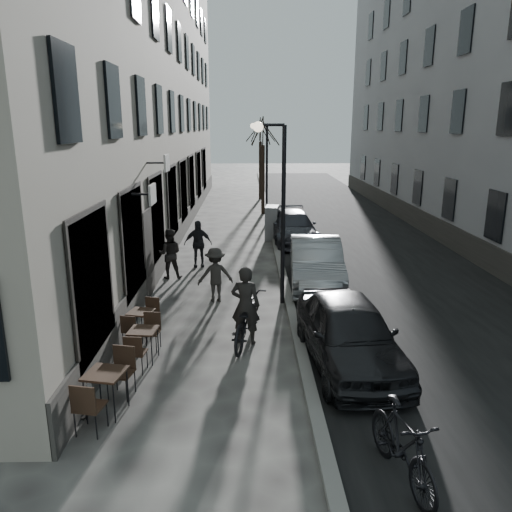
{
  "coord_description": "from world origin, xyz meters",
  "views": [
    {
      "loc": [
        -0.99,
        -7.64,
        5.0
      ],
      "look_at": [
        -0.78,
        4.51,
        1.8
      ],
      "focal_mm": 35.0,
      "sensor_mm": 36.0,
      "label": 1
    }
  ],
  "objects_px": {
    "bistro_set_b": "(144,342)",
    "pedestrian_mid": "(215,275)",
    "car_mid": "(316,262)",
    "sign_board": "(80,389)",
    "pedestrian_near": "(170,254)",
    "tree_far": "(260,130)",
    "bicycle": "(246,320)",
    "utility_cabinet": "(272,223)",
    "car_near": "(349,333)",
    "moped": "(402,445)",
    "car_far": "(293,227)",
    "bistro_set_a": "(106,388)",
    "streetlamp_far": "(263,162)",
    "pedestrian_far": "(198,244)",
    "bistro_set_c": "(141,322)",
    "tree_near": "(263,131)",
    "streetlamp_near": "(277,194)"
  },
  "relations": [
    {
      "from": "bistro_set_b",
      "to": "pedestrian_mid",
      "type": "distance_m",
      "value": 4.02
    },
    {
      "from": "car_mid",
      "to": "pedestrian_mid",
      "type": "bearing_deg",
      "value": -150.77
    },
    {
      "from": "bistro_set_b",
      "to": "utility_cabinet",
      "type": "height_order",
      "value": "utility_cabinet"
    },
    {
      "from": "bistro_set_a",
      "to": "bistro_set_b",
      "type": "distance_m",
      "value": 2.09
    },
    {
      "from": "streetlamp_far",
      "to": "bistro_set_b",
      "type": "relative_size",
      "value": 3.47
    },
    {
      "from": "streetlamp_far",
      "to": "moped",
      "type": "bearing_deg",
      "value": -85.98
    },
    {
      "from": "streetlamp_near",
      "to": "moped",
      "type": "height_order",
      "value": "streetlamp_near"
    },
    {
      "from": "pedestrian_far",
      "to": "car_near",
      "type": "relative_size",
      "value": 0.39
    },
    {
      "from": "tree_near",
      "to": "tree_far",
      "type": "xyz_separation_m",
      "value": [
        0.0,
        6.0,
        0.0
      ]
    },
    {
      "from": "streetlamp_near",
      "to": "bistro_set_a",
      "type": "xyz_separation_m",
      "value": [
        -3.34,
        -5.66,
        -2.67
      ]
    },
    {
      "from": "bicycle",
      "to": "car_mid",
      "type": "xyz_separation_m",
      "value": [
        2.24,
        4.4,
        0.17
      ]
    },
    {
      "from": "streetlamp_far",
      "to": "tree_near",
      "type": "relative_size",
      "value": 0.89
    },
    {
      "from": "streetlamp_near",
      "to": "bistro_set_c",
      "type": "distance_m",
      "value": 4.97
    },
    {
      "from": "car_far",
      "to": "moped",
      "type": "bearing_deg",
      "value": -92.78
    },
    {
      "from": "moped",
      "to": "streetlamp_far",
      "type": "bearing_deg",
      "value": 83.09
    },
    {
      "from": "pedestrian_mid",
      "to": "streetlamp_far",
      "type": "bearing_deg",
      "value": -110.75
    },
    {
      "from": "utility_cabinet",
      "to": "car_near",
      "type": "distance_m",
      "value": 12.3
    },
    {
      "from": "tree_near",
      "to": "sign_board",
      "type": "bearing_deg",
      "value": -100.74
    },
    {
      "from": "utility_cabinet",
      "to": "pedestrian_far",
      "type": "distance_m",
      "value": 5.33
    },
    {
      "from": "pedestrian_far",
      "to": "moped",
      "type": "distance_m",
      "value": 12.08
    },
    {
      "from": "bistro_set_c",
      "to": "streetlamp_near",
      "type": "bearing_deg",
      "value": 49.09
    },
    {
      "from": "streetlamp_near",
      "to": "car_near",
      "type": "bearing_deg",
      "value": -71.13
    },
    {
      "from": "bistro_set_c",
      "to": "pedestrian_mid",
      "type": "height_order",
      "value": "pedestrian_mid"
    },
    {
      "from": "bistro_set_a",
      "to": "car_near",
      "type": "bearing_deg",
      "value": 32.39
    },
    {
      "from": "bicycle",
      "to": "pedestrian_near",
      "type": "bearing_deg",
      "value": -51.78
    },
    {
      "from": "sign_board",
      "to": "pedestrian_near",
      "type": "distance_m",
      "value": 8.09
    },
    {
      "from": "tree_far",
      "to": "bicycle",
      "type": "bearing_deg",
      "value": -92.29
    },
    {
      "from": "moped",
      "to": "car_far",
      "type": "bearing_deg",
      "value": 79.81
    },
    {
      "from": "pedestrian_near",
      "to": "car_mid",
      "type": "distance_m",
      "value": 4.86
    },
    {
      "from": "tree_near",
      "to": "sign_board",
      "type": "distance_m",
      "value": 21.37
    },
    {
      "from": "tree_far",
      "to": "pedestrian_mid",
      "type": "height_order",
      "value": "tree_far"
    },
    {
      "from": "streetlamp_far",
      "to": "bistro_set_b",
      "type": "bearing_deg",
      "value": -101.22
    },
    {
      "from": "bistro_set_a",
      "to": "car_near",
      "type": "relative_size",
      "value": 0.38
    },
    {
      "from": "tree_near",
      "to": "car_near",
      "type": "bearing_deg",
      "value": -86.21
    },
    {
      "from": "tree_far",
      "to": "pedestrian_near",
      "type": "height_order",
      "value": "tree_far"
    },
    {
      "from": "sign_board",
      "to": "pedestrian_mid",
      "type": "height_order",
      "value": "pedestrian_mid"
    },
    {
      "from": "bistro_set_b",
      "to": "bicycle",
      "type": "bearing_deg",
      "value": 27.21
    },
    {
      "from": "bistro_set_b",
      "to": "bicycle",
      "type": "distance_m",
      "value": 2.38
    },
    {
      "from": "bistro_set_b",
      "to": "bicycle",
      "type": "height_order",
      "value": "bicycle"
    },
    {
      "from": "tree_far",
      "to": "car_near",
      "type": "xyz_separation_m",
      "value": [
        1.25,
        -24.87,
        -3.93
      ]
    },
    {
      "from": "bistro_set_a",
      "to": "sign_board",
      "type": "relative_size",
      "value": 1.59
    },
    {
      "from": "tree_near",
      "to": "pedestrian_far",
      "type": "relative_size",
      "value": 3.35
    },
    {
      "from": "pedestrian_near",
      "to": "pedestrian_far",
      "type": "xyz_separation_m",
      "value": [
        0.82,
        1.4,
        0.01
      ]
    },
    {
      "from": "tree_far",
      "to": "moped",
      "type": "relative_size",
      "value": 2.94
    },
    {
      "from": "car_far",
      "to": "moped",
      "type": "height_order",
      "value": "car_far"
    },
    {
      "from": "pedestrian_mid",
      "to": "car_near",
      "type": "relative_size",
      "value": 0.37
    },
    {
      "from": "moped",
      "to": "tree_far",
      "type": "bearing_deg",
      "value": 81.67
    },
    {
      "from": "bistro_set_a",
      "to": "car_near",
      "type": "height_order",
      "value": "car_near"
    },
    {
      "from": "streetlamp_far",
      "to": "pedestrian_far",
      "type": "height_order",
      "value": "streetlamp_far"
    },
    {
      "from": "bistro_set_c",
      "to": "car_mid",
      "type": "bearing_deg",
      "value": 54.45
    }
  ]
}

